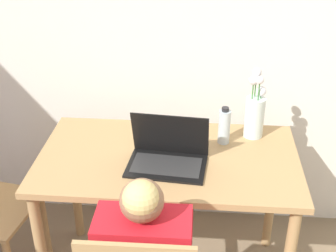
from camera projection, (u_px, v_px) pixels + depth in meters
wall_back at (177, 15)px, 2.40m from camera, size 6.40×0.05×2.50m
dining_table at (167, 174)px, 2.19m from camera, size 1.19×0.67×0.75m
laptop at (168, 153)px, 2.06m from camera, size 0.36×0.26×0.23m
flower_vase at (255, 112)px, 2.24m from camera, size 0.09×0.09×0.35m
water_bottle at (224, 126)px, 2.21m from camera, size 0.06×0.06×0.19m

